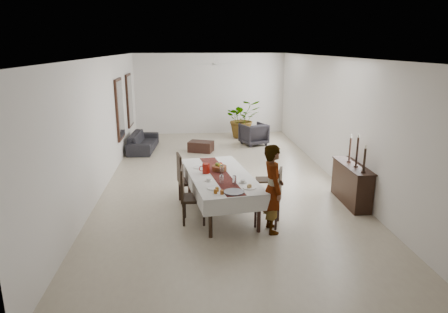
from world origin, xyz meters
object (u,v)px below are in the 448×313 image
(woman, at_px, (273,189))
(sideboard_body, at_px, (351,185))
(red_pitcher, at_px, (206,168))
(sofa, at_px, (143,141))
(dining_table_top, at_px, (220,176))

(woman, distance_m, sideboard_body, 2.47)
(red_pitcher, relative_size, woman, 0.12)
(red_pitcher, height_order, woman, woman)
(sofa, bearing_deg, red_pitcher, -156.11)
(sideboard_body, bearing_deg, sofa, 134.59)
(red_pitcher, bearing_deg, sofa, 109.93)
(sideboard_body, height_order, sofa, sideboard_body)
(dining_table_top, bearing_deg, woman, -59.09)
(sideboard_body, bearing_deg, dining_table_top, -176.93)
(red_pitcher, bearing_deg, dining_table_top, -21.91)
(dining_table_top, bearing_deg, sofa, 103.14)
(dining_table_top, xyz_separation_m, sofa, (-2.23, 5.46, -0.48))
(red_pitcher, distance_m, woman, 1.71)
(dining_table_top, height_order, sideboard_body, sideboard_body)
(woman, bearing_deg, dining_table_top, 37.23)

